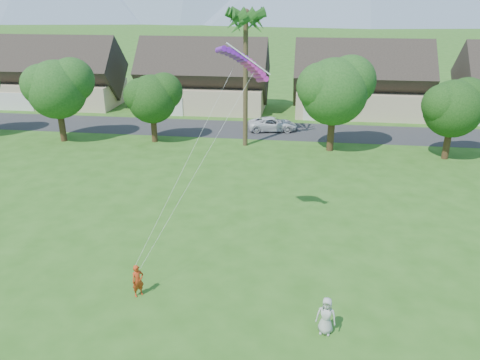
% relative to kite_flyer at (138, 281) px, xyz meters
% --- Properties ---
extents(street, '(90.00, 7.00, 0.01)m').
position_rel_kite_flyer_xyz_m(street, '(4.10, 30.14, -0.81)').
color(street, '#2D2D30').
rests_on(street, ground).
extents(kite_flyer, '(0.70, 0.70, 1.64)m').
position_rel_kite_flyer_xyz_m(kite_flyer, '(0.00, 0.00, 0.00)').
color(kite_flyer, '#BC3915').
rests_on(kite_flyer, ground).
extents(watcher, '(0.93, 0.69, 1.74)m').
position_rel_kite_flyer_xyz_m(watcher, '(8.83, -1.51, 0.05)').
color(watcher, '#B5B4B0').
rests_on(watcher, ground).
extents(parked_car, '(5.46, 3.21, 1.43)m').
position_rel_kite_flyer_xyz_m(parked_car, '(4.33, 30.14, -0.11)').
color(parked_car, silver).
rests_on(parked_car, ground).
extents(houses_row, '(72.75, 8.19, 8.86)m').
position_rel_kite_flyer_xyz_m(houses_row, '(4.59, 39.13, 2.62)').
color(houses_row, beige).
rests_on(houses_row, ground).
extents(tree_row, '(62.27, 6.67, 8.45)m').
position_rel_kite_flyer_xyz_m(tree_row, '(2.95, 24.06, 4.07)').
color(tree_row, '#47301C').
rests_on(tree_row, ground).
extents(fan_palm, '(3.00, 3.00, 13.80)m').
position_rel_kite_flyer_xyz_m(fan_palm, '(2.10, 24.64, 10.98)').
color(fan_palm, '#4C3D26').
rests_on(fan_palm, ground).
extents(parafoil_kite, '(3.21, 1.47, 0.50)m').
position_rel_kite_flyer_xyz_m(parafoil_kite, '(4.29, 6.42, 9.54)').
color(parafoil_kite, purple).
rests_on(parafoil_kite, ground).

